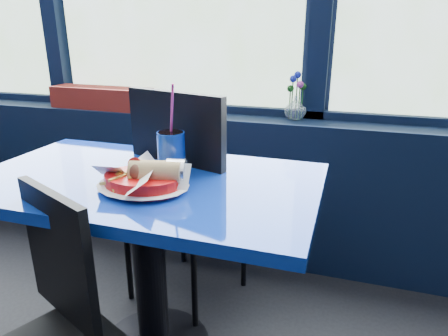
# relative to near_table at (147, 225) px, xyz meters

# --- Properties ---
(window_sill) EXTENTS (5.00, 0.26, 0.80)m
(window_sill) POSITION_rel_near_table_xyz_m (-0.30, 0.87, -0.17)
(window_sill) COLOR black
(window_sill) RESTS_ON ground
(near_table) EXTENTS (1.20, 0.70, 0.75)m
(near_table) POSITION_rel_near_table_xyz_m (0.00, 0.00, 0.00)
(near_table) COLOR black
(near_table) RESTS_ON ground
(chair_near_front) EXTENTS (0.49, 0.49, 0.82)m
(chair_near_front) POSITION_rel_near_table_xyz_m (-0.06, -0.43, -0.10)
(chair_near_front) COLOR black
(chair_near_front) RESTS_ON ground
(chair_near_back) EXTENTS (0.57, 0.57, 1.02)m
(chair_near_back) POSITION_rel_near_table_xyz_m (0.00, 0.31, 0.02)
(chair_near_back) COLOR black
(chair_near_back) RESTS_ON ground
(planter_box) EXTENTS (0.61, 0.17, 0.12)m
(planter_box) POSITION_rel_near_table_xyz_m (-0.72, 0.84, 0.29)
(planter_box) COLOR maroon
(planter_box) RESTS_ON window_sill
(flower_vase) EXTENTS (0.12, 0.13, 0.24)m
(flower_vase) POSITION_rel_near_table_xyz_m (0.39, 0.88, 0.30)
(flower_vase) COLOR silver
(flower_vase) RESTS_ON window_sill
(food_basket) EXTENTS (0.30, 0.30, 0.10)m
(food_basket) POSITION_rel_near_table_xyz_m (0.06, -0.09, 0.22)
(food_basket) COLOR red
(food_basket) RESTS_ON near_table
(ketchup_bottle) EXTENTS (0.05, 0.05, 0.20)m
(ketchup_bottle) POSITION_rel_near_table_xyz_m (0.09, 0.27, 0.27)
(ketchup_bottle) COLOR red
(ketchup_bottle) RESTS_ON near_table
(soda_cup) EXTENTS (0.10, 0.10, 0.32)m
(soda_cup) POSITION_rel_near_table_xyz_m (0.08, 0.06, 0.26)
(soda_cup) COLOR navy
(soda_cup) RESTS_ON near_table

